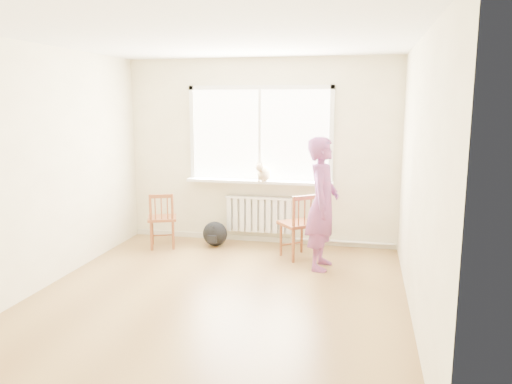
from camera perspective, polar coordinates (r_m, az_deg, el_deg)
The scene contains 13 objects.
floor at distance 5.52m, azimuth -4.40°, elevation -11.86°, with size 4.50×4.50×0.00m, color olive.
ceiling at distance 5.15m, azimuth -4.83°, elevation 17.18°, with size 4.50×4.50×0.00m, color white.
back_wall at distance 7.33m, azimuth 0.51°, elevation 4.58°, with size 4.00×0.01×2.70m, color #F1E8C1.
window at distance 7.28m, azimuth 0.48°, elevation 7.01°, with size 2.12×0.05×1.42m.
windowsill at distance 7.28m, azimuth 0.33°, elevation 1.21°, with size 2.15×0.22×0.04m, color white.
radiator at distance 7.39m, azimuth 0.36°, elevation -2.53°, with size 1.00×0.12×0.55m.
heating_pipe at distance 7.36m, azimuth 10.01°, elevation -5.63°, with size 0.04×0.04×1.40m, color silver.
baseboard at distance 7.56m, azimuth 0.47°, elevation -5.35°, with size 4.00×0.03×0.08m, color beige.
chair_left at distance 7.27m, azimuth -10.69°, elevation -3.19°, with size 0.51×0.50×0.81m.
chair_right at distance 6.69m, azimuth 5.03°, elevation -3.90°, with size 0.60×0.60×0.88m.
person at distance 6.25m, azimuth 7.60°, elevation -1.33°, with size 0.60×0.40×1.66m, color #C54142.
cat at distance 7.16m, azimuth 0.88°, elevation 2.19°, with size 0.26×0.43×0.30m.
backpack at distance 7.32m, azimuth -4.70°, elevation -4.78°, with size 0.36×0.27×0.36m, color black.
Camera 1 is at (1.49, -4.89, 2.08)m, focal length 35.00 mm.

